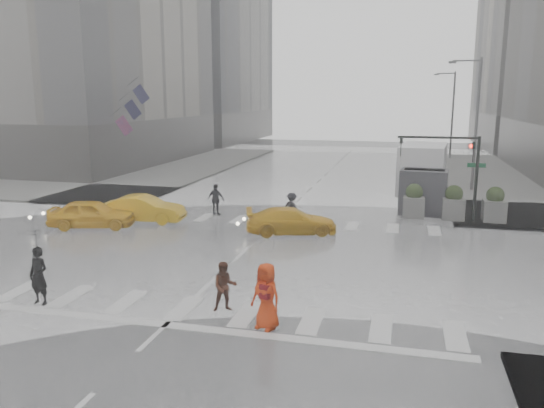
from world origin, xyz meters
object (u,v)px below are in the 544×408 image
(taxi_front, at_px, (92,214))
(taxi_mid, at_px, (144,209))
(pedestrian_orange, at_px, (266,296))
(box_truck, at_px, (423,175))
(traffic_signal_pole, at_px, (457,161))
(pedestrian_brown, at_px, (225,287))

(taxi_front, height_order, taxi_mid, taxi_front)
(pedestrian_orange, xyz_separation_m, box_truck, (4.65, 18.67, 0.97))
(traffic_signal_pole, relative_size, box_truck, 0.66)
(pedestrian_brown, height_order, pedestrian_orange, pedestrian_orange)
(pedestrian_orange, xyz_separation_m, taxi_mid, (-9.49, 11.01, -0.26))
(pedestrian_brown, height_order, taxi_mid, pedestrian_brown)
(pedestrian_brown, relative_size, pedestrian_orange, 0.81)
(traffic_signal_pole, bearing_deg, box_truck, 111.30)
(taxi_front, xyz_separation_m, taxi_mid, (1.92, 1.77, -0.02))
(pedestrian_brown, xyz_separation_m, pedestrian_orange, (1.54, -0.90, 0.18))
(pedestrian_orange, height_order, taxi_mid, pedestrian_orange)
(traffic_signal_pole, height_order, taxi_mid, traffic_signal_pole)
(traffic_signal_pole, height_order, taxi_front, traffic_signal_pole)
(taxi_mid, relative_size, box_truck, 0.62)
(traffic_signal_pole, relative_size, taxi_front, 1.08)
(traffic_signal_pole, relative_size, pedestrian_brown, 2.90)
(taxi_mid, bearing_deg, pedestrian_orange, -145.57)
(traffic_signal_pole, height_order, box_truck, traffic_signal_pole)
(traffic_signal_pole, distance_m, taxi_mid, 16.31)
(pedestrian_orange, relative_size, taxi_mid, 0.45)
(taxi_mid, bearing_deg, pedestrian_brown, -148.14)
(pedestrian_orange, bearing_deg, pedestrian_brown, 173.59)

